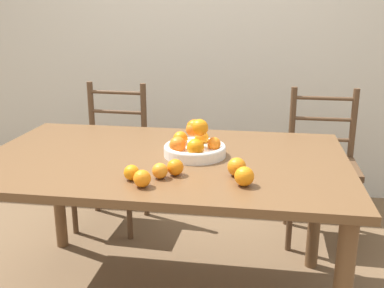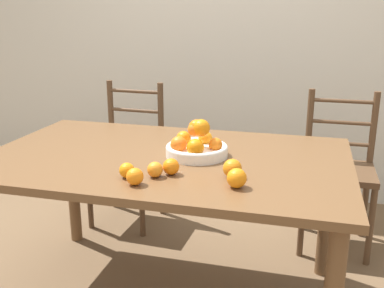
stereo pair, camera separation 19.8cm
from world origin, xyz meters
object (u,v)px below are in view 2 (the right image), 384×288
(fruit_bowl, at_px, (196,145))
(orange_loose_5, at_px, (171,167))
(orange_loose_3, at_px, (232,168))
(chair_right, at_px, (338,172))
(orange_loose_2, at_px, (127,170))
(orange_loose_4, at_px, (134,176))
(chair_left, at_px, (128,154))
(orange_loose_1, at_px, (237,178))
(orange_loose_0, at_px, (155,170))

(fruit_bowl, bearing_deg, orange_loose_5, -98.52)
(orange_loose_3, relative_size, chair_right, 0.08)
(orange_loose_2, xyz_separation_m, orange_loose_4, (0.06, -0.06, 0.00))
(orange_loose_3, bearing_deg, chair_left, 131.00)
(orange_loose_2, xyz_separation_m, chair_right, (0.89, 1.14, -0.33))
(orange_loose_1, relative_size, orange_loose_4, 1.13)
(chair_left, bearing_deg, chair_right, 2.72)
(chair_right, bearing_deg, orange_loose_5, -124.03)
(orange_loose_4, bearing_deg, orange_loose_3, 26.68)
(orange_loose_4, distance_m, orange_loose_5, 0.18)
(orange_loose_5, distance_m, chair_right, 1.33)
(orange_loose_1, xyz_separation_m, chair_right, (0.45, 1.13, -0.33))
(orange_loose_0, xyz_separation_m, chair_left, (-0.59, 1.10, -0.33))
(orange_loose_3, bearing_deg, chair_right, 64.95)
(fruit_bowl, relative_size, orange_loose_0, 4.50)
(orange_loose_0, xyz_separation_m, orange_loose_3, (0.30, 0.08, 0.01))
(chair_left, distance_m, chair_right, 1.37)
(orange_loose_0, bearing_deg, chair_left, 118.16)
(fruit_bowl, xyz_separation_m, chair_right, (0.69, 0.80, -0.35))
(fruit_bowl, bearing_deg, orange_loose_4, -109.33)
(fruit_bowl, bearing_deg, chair_right, 49.10)
(orange_loose_2, bearing_deg, fruit_bowl, 59.80)
(orange_loose_1, distance_m, chair_right, 1.26)
(fruit_bowl, height_order, chair_right, chair_right)
(orange_loose_3, distance_m, chair_right, 1.18)
(orange_loose_0, relative_size, chair_right, 0.07)
(fruit_bowl, xyz_separation_m, orange_loose_3, (0.21, -0.23, -0.01))
(orange_loose_1, bearing_deg, orange_loose_2, -178.98)
(orange_loose_1, relative_size, orange_loose_3, 0.99)
(orange_loose_0, height_order, chair_right, chair_right)
(fruit_bowl, distance_m, orange_loose_1, 0.42)
(orange_loose_2, distance_m, orange_loose_5, 0.18)
(orange_loose_0, xyz_separation_m, chair_right, (0.78, 1.10, -0.33))
(fruit_bowl, height_order, orange_loose_2, fruit_bowl)
(orange_loose_0, distance_m, orange_loose_3, 0.31)
(fruit_bowl, xyz_separation_m, orange_loose_1, (0.24, -0.34, -0.01))
(orange_loose_1, xyz_separation_m, chair_left, (-0.93, 1.13, -0.33))
(orange_loose_3, relative_size, orange_loose_5, 1.12)
(fruit_bowl, relative_size, orange_loose_3, 3.73)
(chair_left, bearing_deg, orange_loose_4, -63.11)
(orange_loose_4, bearing_deg, chair_right, 55.35)
(chair_right, bearing_deg, orange_loose_4, -124.16)
(orange_loose_0, bearing_deg, fruit_bowl, 73.16)
(orange_loose_5, bearing_deg, orange_loose_4, -125.57)
(fruit_bowl, bearing_deg, orange_loose_2, -120.20)
(orange_loose_5, bearing_deg, fruit_bowl, 81.48)
(orange_loose_1, relative_size, chair_right, 0.08)
(orange_loose_0, distance_m, chair_left, 1.29)
(orange_loose_4, distance_m, chair_left, 1.36)
(orange_loose_3, relative_size, chair_left, 0.08)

